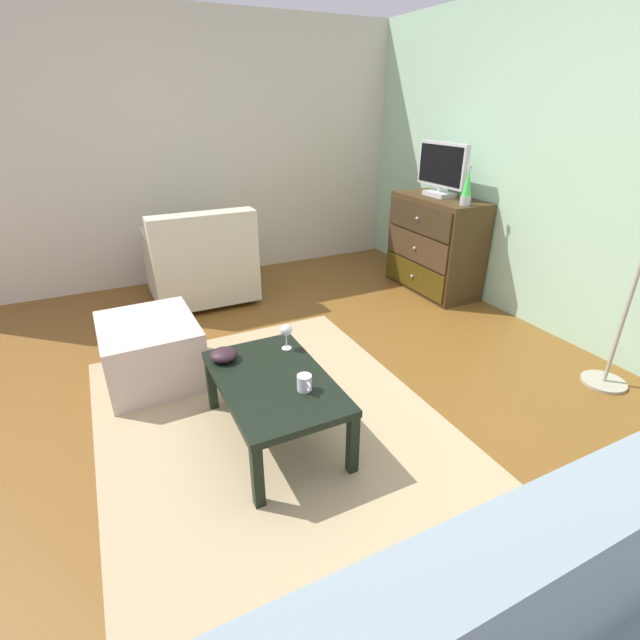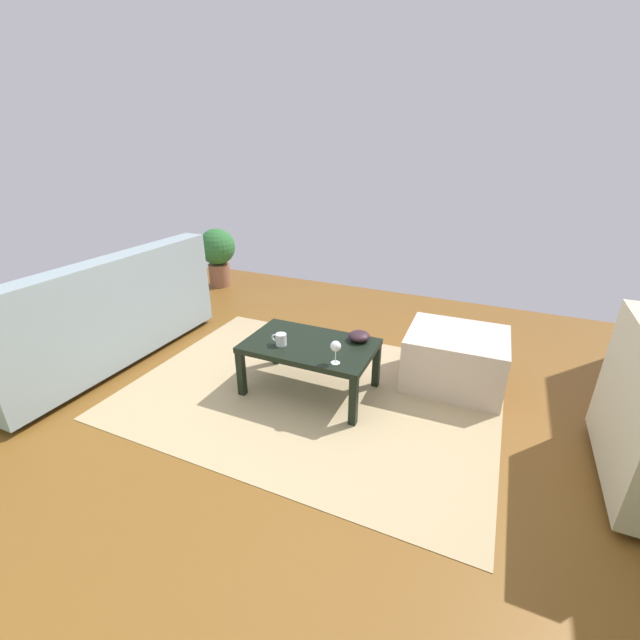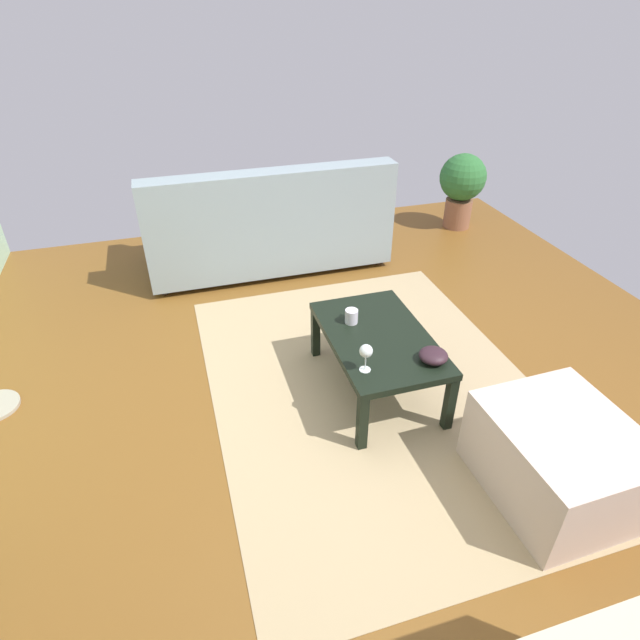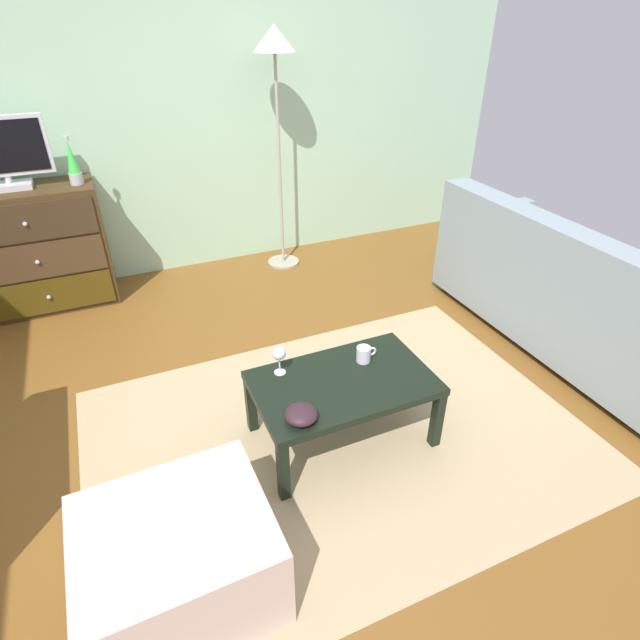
% 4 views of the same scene
% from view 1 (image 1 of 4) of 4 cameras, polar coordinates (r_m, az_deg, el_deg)
% --- Properties ---
extents(ground_plane, '(5.86, 5.13, 0.05)m').
position_cam_1_polar(ground_plane, '(2.93, -3.05, -10.98)').
color(ground_plane, brown).
extents(wall_accent_rear, '(5.86, 0.12, 2.51)m').
position_cam_1_polar(wall_accent_rear, '(3.91, 30.87, 15.42)').
color(wall_accent_rear, '#A7D0AC').
rests_on(wall_accent_rear, ground_plane).
extents(wall_plain_left, '(0.12, 5.13, 2.51)m').
position_cam_1_polar(wall_plain_left, '(4.97, -16.60, 19.31)').
color(wall_plain_left, beige).
rests_on(wall_plain_left, ground_plane).
extents(area_rug, '(2.60, 1.90, 0.01)m').
position_cam_1_polar(area_rug, '(2.70, -5.34, -13.84)').
color(area_rug, tan).
rests_on(area_rug, ground_plane).
extents(dresser, '(0.95, 0.49, 0.91)m').
position_cam_1_polar(dresser, '(4.64, 14.13, 9.09)').
color(dresser, '#412E16').
rests_on(dresser, ground_plane).
extents(tv, '(0.62, 0.18, 0.48)m').
position_cam_1_polar(tv, '(4.56, 14.95, 17.79)').
color(tv, silver).
rests_on(tv, dresser).
extents(lava_lamp, '(0.09, 0.09, 0.33)m').
position_cam_1_polar(lava_lamp, '(4.21, 17.88, 15.43)').
color(lava_lamp, '#B7B7BC').
rests_on(lava_lamp, dresser).
extents(coffee_table, '(0.91, 0.56, 0.39)m').
position_cam_1_polar(coffee_table, '(2.49, -5.78, -8.18)').
color(coffee_table, black).
rests_on(coffee_table, ground_plane).
extents(wine_glass, '(0.07, 0.07, 0.16)m').
position_cam_1_polar(wine_glass, '(2.68, -4.26, -1.39)').
color(wine_glass, silver).
rests_on(wine_glass, coffee_table).
extents(mug, '(0.11, 0.08, 0.08)m').
position_cam_1_polar(mug, '(2.34, -1.93, -7.85)').
color(mug, silver).
rests_on(mug, coffee_table).
extents(bowl_decorative, '(0.15, 0.15, 0.07)m').
position_cam_1_polar(bowl_decorative, '(2.65, -11.92, -4.26)').
color(bowl_decorative, '#301C25').
rests_on(bowl_decorative, coffee_table).
extents(armchair, '(0.80, 0.91, 0.88)m').
position_cam_1_polar(armchair, '(4.40, -14.63, 6.83)').
color(armchair, '#332319').
rests_on(armchair, ground_plane).
extents(ottoman, '(0.71, 0.62, 0.42)m').
position_cam_1_polar(ottoman, '(3.27, -20.32, -3.59)').
color(ottoman, beige).
rests_on(ottoman, ground_plane).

